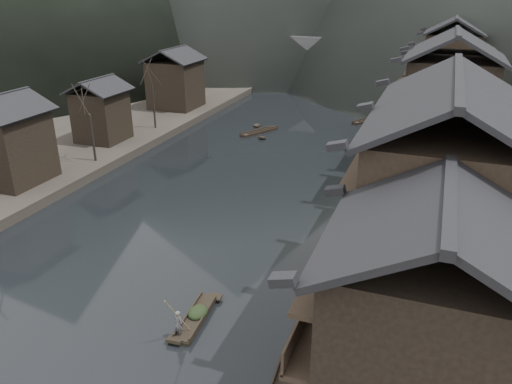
% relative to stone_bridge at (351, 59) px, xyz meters
% --- Properties ---
extents(water, '(300.00, 300.00, 0.00)m').
position_rel_stone_bridge_xyz_m(water, '(0.00, -72.00, -5.11)').
color(water, black).
rests_on(water, ground).
extents(left_bank, '(40.00, 200.00, 1.20)m').
position_rel_stone_bridge_xyz_m(left_bank, '(-35.00, -32.00, -4.51)').
color(left_bank, '#2D2823').
rests_on(left_bank, ground).
extents(stilt_houses, '(9.00, 67.60, 15.09)m').
position_rel_stone_bridge_xyz_m(stilt_houses, '(17.28, -52.63, 3.67)').
color(stilt_houses, black).
rests_on(stilt_houses, ground).
extents(left_houses, '(8.10, 53.20, 8.73)m').
position_rel_stone_bridge_xyz_m(left_houses, '(-20.50, -51.88, 0.55)').
color(left_houses, black).
rests_on(left_houses, left_bank).
extents(bare_trees, '(3.98, 42.81, 7.96)m').
position_rel_stone_bridge_xyz_m(bare_trees, '(-17.00, -56.61, 1.44)').
color(bare_trees, black).
rests_on(bare_trees, left_bank).
extents(moored_sampans, '(3.09, 73.77, 0.47)m').
position_rel_stone_bridge_xyz_m(moored_sampans, '(11.95, -45.08, -4.91)').
color(moored_sampans, black).
rests_on(moored_sampans, water).
extents(midriver_boats, '(16.16, 16.73, 0.45)m').
position_rel_stone_bridge_xyz_m(midriver_boats, '(0.88, -30.33, -4.91)').
color(midriver_boats, black).
rests_on(midriver_boats, water).
extents(stone_bridge, '(40.00, 6.00, 9.00)m').
position_rel_stone_bridge_xyz_m(stone_bridge, '(0.00, 0.00, 0.00)').
color(stone_bridge, '#4C4C4F').
rests_on(stone_bridge, ground).
extents(hero_sampan, '(1.45, 5.12, 0.44)m').
position_rel_stone_bridge_xyz_m(hero_sampan, '(4.79, -74.03, -4.91)').
color(hero_sampan, black).
rests_on(hero_sampan, water).
extents(cargo_heap, '(1.12, 1.46, 0.67)m').
position_rel_stone_bridge_xyz_m(cargo_heap, '(4.81, -73.80, -4.34)').
color(cargo_heap, black).
rests_on(cargo_heap, hero_sampan).
extents(boatman, '(0.69, 0.56, 1.65)m').
position_rel_stone_bridge_xyz_m(boatman, '(4.64, -75.80, -3.85)').
color(boatman, '#5A5B5D').
rests_on(boatman, hero_sampan).
extents(bamboo_pole, '(0.79, 2.03, 3.70)m').
position_rel_stone_bridge_xyz_m(bamboo_pole, '(4.84, -75.80, -1.17)').
color(bamboo_pole, '#8C7A51').
rests_on(bamboo_pole, boatman).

